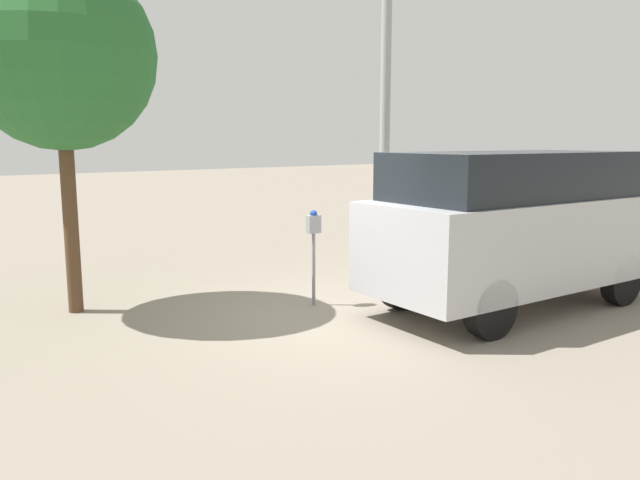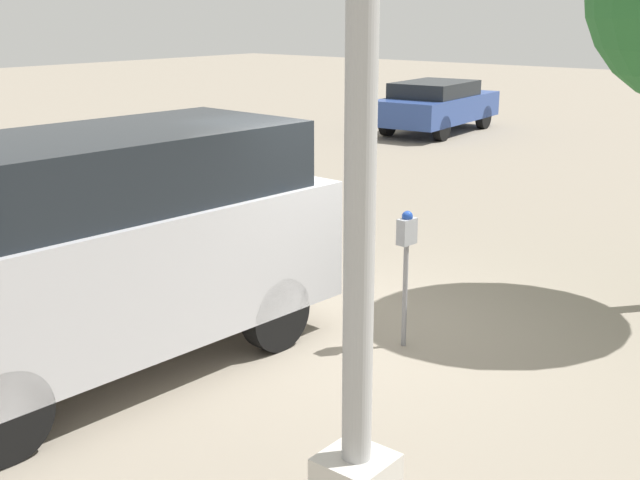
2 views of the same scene
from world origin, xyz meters
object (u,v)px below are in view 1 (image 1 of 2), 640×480
Objects in this scene: parking_meter_far at (524,206)px; parked_van at (515,224)px; lamp_post at (385,146)px; street_tree at (60,56)px; parking_meter_near at (314,235)px.

parking_meter_far is 3.58m from parked_van.
street_tree is (-5.64, 0.33, 1.22)m from lamp_post.
parking_meter_far is 3.07m from lamp_post.
parking_meter_far reaches higher than parking_meter_near.
lamp_post reaches higher than parking_meter_near.
parked_van is at bearing -142.13° from parking_meter_far.
street_tree reaches higher than parking_meter_near.
lamp_post is at bearing 84.47° from parked_van.
parked_van is at bearing -98.87° from lamp_post.
parking_meter_near is 0.29× the size of street_tree.
street_tree is (-8.14, 1.68, 2.39)m from parking_meter_far.
lamp_post is 3.50m from parked_van.
parked_van is 0.98× the size of street_tree.
parking_meter_near is 3.34m from lamp_post.
lamp_post is (2.74, 1.44, 1.27)m from parking_meter_near.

